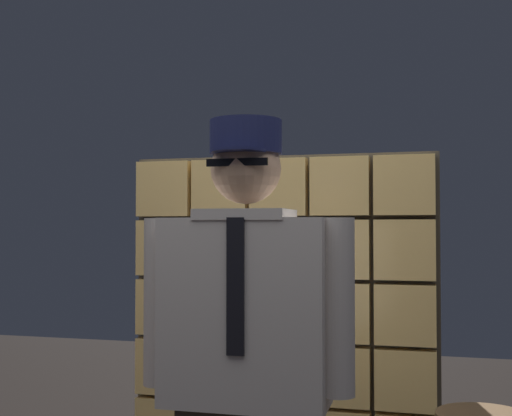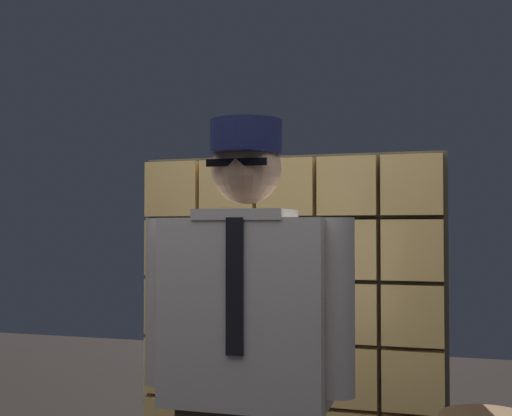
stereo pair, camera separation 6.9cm
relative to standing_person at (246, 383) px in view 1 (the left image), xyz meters
The scene contains 2 objects.
glass_block_wall 1.08m from the standing_person, 97.19° to the left, with size 1.52×0.10×1.82m.
standing_person is the anchor object (origin of this frame).
Camera 1 is at (0.74, -1.82, 1.44)m, focal length 46.78 mm.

